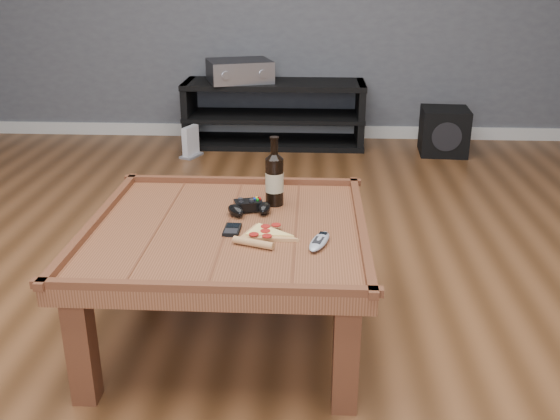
{
  "coord_description": "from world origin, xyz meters",
  "views": [
    {
      "loc": [
        0.3,
        -2.07,
        1.33
      ],
      "look_at": [
        0.19,
        -0.0,
        0.52
      ],
      "focal_mm": 40.0,
      "sensor_mm": 36.0,
      "label": 1
    }
  ],
  "objects_px": {
    "remote_control": "(319,241)",
    "subwoofer": "(444,131)",
    "game_controller": "(249,207)",
    "av_receiver": "(240,71)",
    "smartphone": "(232,230)",
    "game_console": "(191,143)",
    "beer_bottle": "(274,178)",
    "coffee_table": "(228,241)",
    "media_console": "(274,114)",
    "pizza_slice": "(264,235)"
  },
  "relations": [
    {
      "from": "media_console",
      "to": "smartphone",
      "type": "bearing_deg",
      "value": -89.53
    },
    {
      "from": "game_controller",
      "to": "smartphone",
      "type": "bearing_deg",
      "value": -120.13
    },
    {
      "from": "smartphone",
      "to": "game_console",
      "type": "relative_size",
      "value": 0.45
    },
    {
      "from": "media_console",
      "to": "remote_control",
      "type": "distance_m",
      "value": 2.92
    },
    {
      "from": "media_console",
      "to": "game_console",
      "type": "xyz_separation_m",
      "value": [
        -0.6,
        -0.37,
        -0.14
      ]
    },
    {
      "from": "beer_bottle",
      "to": "subwoofer",
      "type": "xyz_separation_m",
      "value": [
        1.14,
        2.34,
        -0.39
      ]
    },
    {
      "from": "media_console",
      "to": "beer_bottle",
      "type": "height_order",
      "value": "beer_bottle"
    },
    {
      "from": "subwoofer",
      "to": "pizza_slice",
      "type": "bearing_deg",
      "value": -109.59
    },
    {
      "from": "smartphone",
      "to": "game_console",
      "type": "xyz_separation_m",
      "value": [
        -0.62,
        2.42,
        -0.35
      ]
    },
    {
      "from": "av_receiver",
      "to": "subwoofer",
      "type": "distance_m",
      "value": 1.62
    },
    {
      "from": "coffee_table",
      "to": "smartphone",
      "type": "bearing_deg",
      "value": -62.45
    },
    {
      "from": "coffee_table",
      "to": "pizza_slice",
      "type": "height_order",
      "value": "pizza_slice"
    },
    {
      "from": "beer_bottle",
      "to": "game_controller",
      "type": "xyz_separation_m",
      "value": [
        -0.09,
        -0.1,
        -0.09
      ]
    },
    {
      "from": "subwoofer",
      "to": "beer_bottle",
      "type": "bearing_deg",
      "value": -112.07
    },
    {
      "from": "smartphone",
      "to": "subwoofer",
      "type": "distance_m",
      "value": 2.92
    },
    {
      "from": "subwoofer",
      "to": "game_console",
      "type": "distance_m",
      "value": 1.9
    },
    {
      "from": "beer_bottle",
      "to": "media_console",
      "type": "bearing_deg",
      "value": 93.59
    },
    {
      "from": "pizza_slice",
      "to": "media_console",
      "type": "bearing_deg",
      "value": 113.01
    },
    {
      "from": "subwoofer",
      "to": "smartphone",
      "type": "bearing_deg",
      "value": -112.06
    },
    {
      "from": "remote_control",
      "to": "game_console",
      "type": "bearing_deg",
      "value": 126.67
    },
    {
      "from": "beer_bottle",
      "to": "av_receiver",
      "type": "bearing_deg",
      "value": 99.55
    },
    {
      "from": "media_console",
      "to": "pizza_slice",
      "type": "relative_size",
      "value": 4.66
    },
    {
      "from": "game_controller",
      "to": "subwoofer",
      "type": "height_order",
      "value": "game_controller"
    },
    {
      "from": "pizza_slice",
      "to": "subwoofer",
      "type": "distance_m",
      "value": 2.92
    },
    {
      "from": "remote_control",
      "to": "game_console",
      "type": "relative_size",
      "value": 0.77
    },
    {
      "from": "coffee_table",
      "to": "game_controller",
      "type": "height_order",
      "value": "game_controller"
    },
    {
      "from": "coffee_table",
      "to": "game_controller",
      "type": "bearing_deg",
      "value": 63.33
    },
    {
      "from": "game_controller",
      "to": "av_receiver",
      "type": "relative_size",
      "value": 0.32
    },
    {
      "from": "game_controller",
      "to": "pizza_slice",
      "type": "distance_m",
      "value": 0.24
    },
    {
      "from": "beer_bottle",
      "to": "subwoofer",
      "type": "height_order",
      "value": "beer_bottle"
    },
    {
      "from": "game_controller",
      "to": "av_receiver",
      "type": "bearing_deg",
      "value": 81.07
    },
    {
      "from": "remote_control",
      "to": "game_console",
      "type": "xyz_separation_m",
      "value": [
        -0.93,
        2.52,
        -0.36
      ]
    },
    {
      "from": "pizza_slice",
      "to": "remote_control",
      "type": "relative_size",
      "value": 1.68
    },
    {
      "from": "remote_control",
      "to": "av_receiver",
      "type": "distance_m",
      "value": 2.95
    },
    {
      "from": "media_console",
      "to": "beer_bottle",
      "type": "bearing_deg",
      "value": -86.41
    },
    {
      "from": "coffee_table",
      "to": "remote_control",
      "type": "distance_m",
      "value": 0.37
    },
    {
      "from": "coffee_table",
      "to": "game_console",
      "type": "xyz_separation_m",
      "value": [
        -0.6,
        2.38,
        -0.29
      ]
    },
    {
      "from": "media_console",
      "to": "game_console",
      "type": "distance_m",
      "value": 0.72
    },
    {
      "from": "smartphone",
      "to": "game_console",
      "type": "bearing_deg",
      "value": 106.23
    },
    {
      "from": "pizza_slice",
      "to": "smartphone",
      "type": "bearing_deg",
      "value": 178.19
    },
    {
      "from": "subwoofer",
      "to": "remote_control",
      "type": "bearing_deg",
      "value": -105.66
    },
    {
      "from": "av_receiver",
      "to": "remote_control",
      "type": "bearing_deg",
      "value": -96.22
    },
    {
      "from": "coffee_table",
      "to": "game_console",
      "type": "height_order",
      "value": "coffee_table"
    },
    {
      "from": "coffee_table",
      "to": "subwoofer",
      "type": "bearing_deg",
      "value": 63.31
    },
    {
      "from": "media_console",
      "to": "coffee_table",
      "type": "bearing_deg",
      "value": -90.0
    },
    {
      "from": "av_receiver",
      "to": "game_console",
      "type": "distance_m",
      "value": 0.69
    },
    {
      "from": "media_console",
      "to": "game_controller",
      "type": "xyz_separation_m",
      "value": [
        0.07,
        -2.62,
        0.23
      ]
    },
    {
      "from": "beer_bottle",
      "to": "remote_control",
      "type": "xyz_separation_m",
      "value": [
        0.18,
        -0.38,
        -0.1
      ]
    },
    {
      "from": "remote_control",
      "to": "subwoofer",
      "type": "relative_size",
      "value": 0.49
    },
    {
      "from": "av_receiver",
      "to": "game_console",
      "type": "xyz_separation_m",
      "value": [
        -0.33,
        -0.37,
        -0.48
      ]
    }
  ]
}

